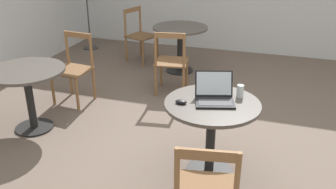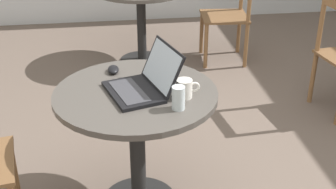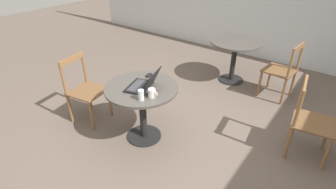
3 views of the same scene
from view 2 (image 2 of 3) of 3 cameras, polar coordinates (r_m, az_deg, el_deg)
The scene contains 8 objects.
ground_plane at distance 2.85m, azimuth 7.37°, elevation -10.83°, with size 16.00×16.00×0.00m, color #66564C.
cafe_table_near at distance 2.39m, azimuth -3.87°, elevation -2.90°, with size 0.82×0.82×0.70m.
cafe_table_far at distance 4.28m, azimuth -3.32°, elevation 10.89°, with size 0.82×0.82×0.70m.
chair_far_right at distance 4.38m, azimuth 7.46°, elevation 9.50°, with size 0.45×0.45×0.87m.
laptop at distance 2.30m, azimuth -3.12°, elevation 1.35°, with size 0.40×0.40×0.22m.
mouse at distance 2.54m, azimuth -6.69°, elevation 3.05°, with size 0.06×0.10×0.03m.
mug at distance 2.24m, azimuth 2.05°, elevation 0.74°, with size 0.12×0.08×0.09m.
drinking_glass at distance 2.13m, azimuth 1.27°, elevation -0.42°, with size 0.06×0.06×0.11m.
Camera 2 is at (-0.67, -2.16, 1.74)m, focal length 50.00 mm.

